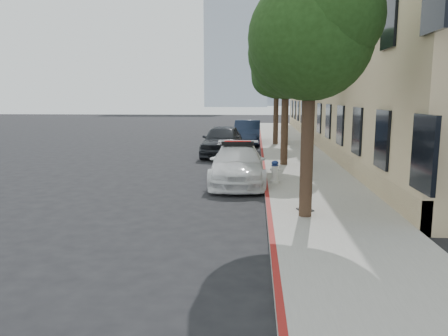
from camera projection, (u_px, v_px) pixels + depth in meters
The scene contains 14 objects.
ground at pixel (196, 200), 12.58m from camera, with size 120.00×120.00×0.00m, color black.
sidewalk at pixel (293, 154), 22.16m from camera, with size 3.20×50.00×0.15m, color gray.
curb_strip at pixel (262, 154), 22.27m from camera, with size 0.12×50.00×0.15m, color maroon.
building at pixel (383, 62), 25.88m from camera, with size 8.00×36.00×10.00m, color tan.
tower_left at pixel (237, 2), 126.12m from camera, with size 18.00×14.00×60.00m, color #9EA8B7.
tower_right at pixel (279, 37), 141.26m from camera, with size 14.00×14.00×44.00m, color #9EA8B7.
tree_near at pixel (312, 37), 9.70m from camera, with size 2.92×2.82×5.62m.
tree_mid at pixel (287, 66), 17.59m from camera, with size 2.77×2.64×5.43m.
tree_far at pixel (277, 72), 25.43m from camera, with size 3.10×3.00×5.81m.
police_car at pixel (238, 164), 14.97m from camera, with size 1.98×4.59×1.47m.
parked_car_mid at pixel (222, 140), 21.92m from camera, with size 1.83×4.56×1.55m, color #202328.
parked_car_far at pixel (247, 132), 27.29m from camera, with size 1.57×4.51×1.49m, color #151F34.
fire_hydrant at pixel (275, 172), 14.31m from camera, with size 0.32×0.29×0.74m.
traffic_cone at pixel (305, 197), 10.84m from camera, with size 0.43×0.43×0.66m.
Camera 1 is at (1.70, -12.17, 2.95)m, focal length 35.00 mm.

